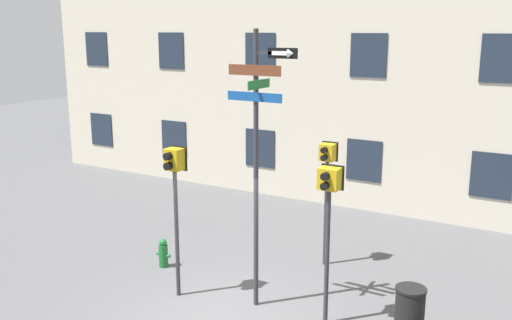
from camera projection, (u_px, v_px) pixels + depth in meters
name	position (u px, v px, depth m)	size (l,w,h in m)	color
ground_plane	(220.00, 319.00, 10.37)	(60.00, 60.00, 0.00)	#515154
building_facade	(375.00, 0.00, 15.57)	(24.00, 0.63, 11.86)	beige
street_sign_pole	(258.00, 148.00, 10.21)	(1.36, 0.74, 5.16)	#2D2D33
pedestrian_signal_left	(175.00, 181.00, 10.78)	(0.38, 0.40, 3.00)	#2D2D33
pedestrian_signal_right	(329.00, 201.00, 9.72)	(0.42, 0.40, 2.90)	#2D2D33
pedestrian_signal_across	(327.00, 171.00, 12.32)	(0.37, 0.40, 2.78)	#2D2D33
fire_hydrant	(163.00, 253.00, 12.60)	(0.36, 0.20, 0.65)	#196028
trash_bin	(409.00, 316.00, 9.45)	(0.51, 0.51, 1.01)	black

